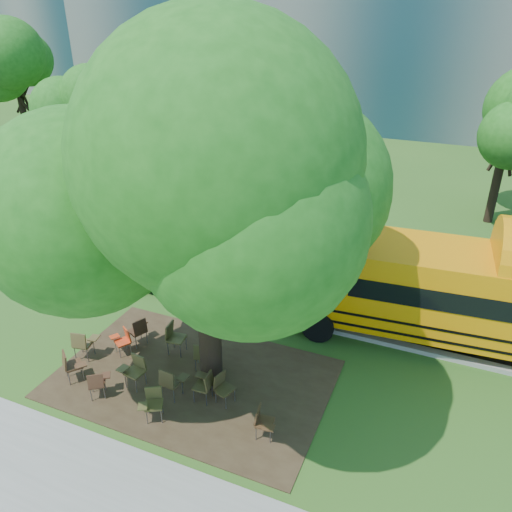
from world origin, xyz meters
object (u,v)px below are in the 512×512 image
at_px(chair_0, 83,342).
at_px(chair_10, 174,336).
at_px(black_car, 128,253).
at_px(chair_6, 205,383).
at_px(pedestrian_b, 49,151).
at_px(chair_1, 71,364).
at_px(chair_11, 203,353).
at_px(main_tree, 202,189).
at_px(chair_2, 97,382).
at_px(bg_car_red, 160,201).
at_px(pedestrian_a, 27,157).
at_px(chair_8, 139,329).
at_px(bg_car_silver, 51,180).
at_px(chair_3, 135,368).
at_px(chair_7, 263,420).
at_px(chair_5, 153,401).
at_px(chair_12, 223,386).
at_px(chair_9, 123,339).
at_px(chair_4, 171,381).

bearing_deg(chair_0, chair_10, 18.00).
distance_m(chair_10, black_car, 5.39).
relative_size(chair_6, pedestrian_b, 0.46).
distance_m(chair_1, chair_11, 3.36).
xyz_separation_m(main_tree, chair_0, (-3.67, -0.48, -4.71)).
xyz_separation_m(chair_2, pedestrian_b, (-15.71, 15.08, 0.43)).
xyz_separation_m(black_car, bg_car_red, (-2.08, 5.30, -0.13)).
bearing_deg(chair_0, black_car, 100.65).
height_order(chair_2, pedestrian_a, pedestrian_a).
height_order(chair_6, chair_8, chair_8).
distance_m(bg_car_silver, pedestrian_b, 5.29).
relative_size(chair_3, black_car, 0.21).
bearing_deg(chair_7, chair_5, -88.44).
distance_m(chair_0, chair_10, 2.45).
distance_m(main_tree, black_car, 8.39).
bearing_deg(chair_3, chair_12, -164.91).
bearing_deg(chair_7, chair_9, -113.88).
bearing_deg(chair_6, bg_car_red, 34.52).
height_order(chair_5, chair_6, chair_6).
bearing_deg(chair_7, pedestrian_a, -131.63).
distance_m(chair_3, chair_7, 3.63).
bearing_deg(chair_9, chair_4, -173.53).
distance_m(chair_11, chair_12, 1.38).
height_order(chair_0, chair_3, chair_0).
bearing_deg(main_tree, chair_4, -127.32).
distance_m(chair_1, chair_7, 5.23).
distance_m(chair_3, chair_10, 1.54).
xyz_separation_m(bg_car_silver, pedestrian_a, (-4.08, 2.49, 0.11)).
bearing_deg(chair_0, bg_car_red, 100.28).
relative_size(bg_car_silver, pedestrian_b, 2.30).
distance_m(chair_10, chair_11, 1.12).
bearing_deg(chair_10, chair_9, -72.69).
xyz_separation_m(main_tree, chair_12, (0.56, -0.50, -4.76)).
bearing_deg(chair_12, pedestrian_b, -110.92).
bearing_deg(chair_11, pedestrian_a, 127.67).
xyz_separation_m(chair_4, chair_7, (2.53, -0.27, -0.05)).
distance_m(black_car, pedestrian_a, 15.12).
xyz_separation_m(main_tree, chair_10, (-1.54, 0.72, -4.69)).
distance_m(bg_car_red, pedestrian_a, 11.09).
bearing_deg(chair_12, chair_11, -115.52).
height_order(chair_7, chair_10, chair_10).
xyz_separation_m(main_tree, chair_4, (-0.66, -0.87, -4.72)).
height_order(chair_5, chair_9, chair_5).
relative_size(chair_9, pedestrian_a, 0.48).
distance_m(chair_7, chair_11, 2.80).
height_order(chair_8, black_car, black_car).
relative_size(chair_1, chair_3, 1.01).
xyz_separation_m(chair_3, chair_7, (3.61, -0.33, -0.04)).
xyz_separation_m(chair_0, chair_7, (5.54, -0.65, -0.06)).
xyz_separation_m(chair_12, bg_car_silver, (-14.94, 10.23, 0.19)).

